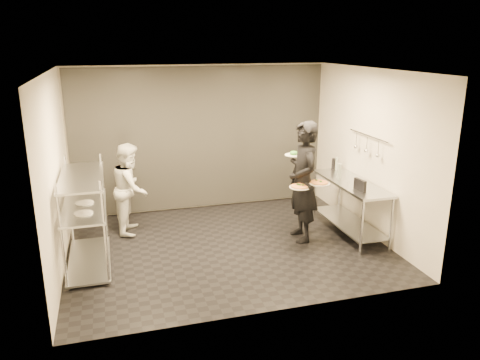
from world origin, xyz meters
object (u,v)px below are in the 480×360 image
object	(u,v)px
pizza_plate_near	(300,187)
salad_plate	(294,154)
pizza_plate_far	(319,183)
pass_rack	(85,215)
bottle_green	(339,171)
chef	(131,188)
pos_monitor	(360,185)
prep_counter	(350,198)
bottle_clear	(336,163)
waiter	(303,182)
bottle_dark	(333,164)

from	to	relation	value
pizza_plate_near	salad_plate	bearing A→B (deg)	78.67
pizza_plate_near	pizza_plate_far	distance (m)	0.34
pass_rack	pizza_plate_near	xyz separation A→B (m)	(3.27, -0.26, 0.24)
pass_rack	bottle_green	bearing A→B (deg)	3.04
pizza_plate_near	salad_plate	distance (m)	0.70
chef	pos_monitor	xyz separation A→B (m)	(3.50, -1.58, 0.23)
prep_counter	bottle_clear	world-z (taller)	bottle_clear
pizza_plate_far	pos_monitor	world-z (taller)	pos_monitor
chef	pizza_plate_near	distance (m)	2.90
prep_counter	salad_plate	distance (m)	1.26
waiter	bottle_dark	bearing A→B (deg)	132.89
pass_rack	pizza_plate_far	size ratio (longest dim) A/B	4.77
waiter	salad_plate	size ratio (longest dim) A/B	6.68
pizza_plate_near	bottle_green	bearing A→B (deg)	27.31
waiter	bottle_dark	size ratio (longest dim) A/B	9.42
salad_plate	pos_monitor	bearing A→B (deg)	-43.37
bottle_clear	salad_plate	bearing A→B (deg)	-154.99
bottle_dark	pizza_plate_near	bearing A→B (deg)	-136.42
prep_counter	pos_monitor	distance (m)	0.63
pizza_plate_near	salad_plate	world-z (taller)	salad_plate
waiter	pos_monitor	distance (m)	0.90
prep_counter	bottle_dark	world-z (taller)	bottle_dark
chef	pos_monitor	bearing A→B (deg)	-102.66
prep_counter	bottle_dark	size ratio (longest dim) A/B	8.48
pizza_plate_near	bottle_clear	distance (m)	1.59
pass_rack	waiter	bearing A→B (deg)	-0.49
pizza_plate_far	bottle_green	size ratio (longest dim) A/B	1.24
pass_rack	pos_monitor	world-z (taller)	pass_rack
salad_plate	waiter	bearing A→B (deg)	-83.21
waiter	bottle_clear	size ratio (longest dim) A/B	8.73
pos_monitor	bottle_clear	bearing A→B (deg)	72.00
pizza_plate_far	bottle_clear	bearing A→B (deg)	51.19
prep_counter	pizza_plate_near	size ratio (longest dim) A/B	5.29
prep_counter	pos_monitor	bearing A→B (deg)	-104.08
prep_counter	bottle_dark	xyz separation A→B (m)	(0.06, 0.80, 0.40)
pizza_plate_far	salad_plate	bearing A→B (deg)	112.36
salad_plate	prep_counter	bearing A→B (deg)	-17.70
prep_counter	pizza_plate_near	world-z (taller)	pizza_plate_near
prep_counter	bottle_green	world-z (taller)	bottle_green
pizza_plate_far	waiter	bearing A→B (deg)	130.91
pizza_plate_near	bottle_dark	size ratio (longest dim) A/B	1.60
waiter	pos_monitor	xyz separation A→B (m)	(0.79, -0.45, 0.01)
pass_rack	bottle_clear	xyz separation A→B (m)	(4.45, 0.80, 0.27)
pass_rack	salad_plate	bearing A→B (deg)	5.15
pizza_plate_far	pos_monitor	distance (m)	0.64
waiter	chef	size ratio (longest dim) A/B	1.27
chef	pizza_plate_near	bearing A→B (deg)	-106.42
bottle_dark	pos_monitor	bearing A→B (deg)	-97.90
bottle_green	bottle_clear	world-z (taller)	bottle_green
chef	prep_counter	bearing A→B (deg)	-95.28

